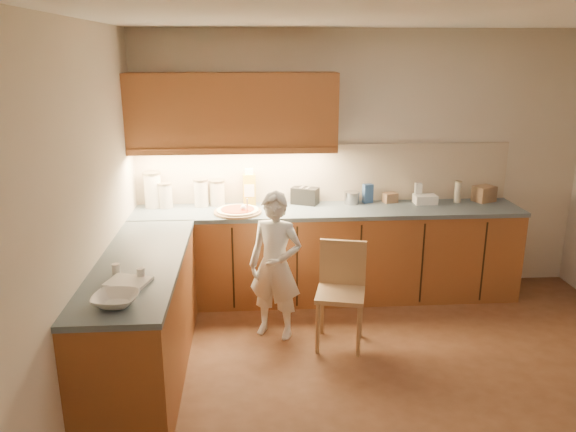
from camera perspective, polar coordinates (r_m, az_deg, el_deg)
The scene contains 24 objects.
room at distance 3.75m, azimuth 13.66°, elevation 4.97°, with size 4.54×4.50×2.62m.
l_counter at distance 5.13m, azimuth -1.41°, elevation -5.66°, with size 3.77×2.62×0.92m.
backsplash at distance 5.66m, azimuth 3.74°, elevation 4.37°, with size 3.75×0.02×0.58m, color beige.
upper_cabinets at distance 5.36m, azimuth -5.64°, elevation 10.55°, with size 1.95×0.36×0.73m.
pizza_on_board at distance 5.31m, azimuth -5.11°, elevation 0.51°, with size 0.45×0.45×0.18m.
child at distance 4.77m, azimuth -1.29°, elevation -5.09°, with size 0.47×0.31×1.28m, color white.
wooden_chair at distance 4.74m, azimuth 5.43°, elevation -7.08°, with size 0.47×0.47×0.87m.
mixing_bowl at distance 3.57m, azimuth -17.11°, elevation -8.13°, with size 0.27×0.27×0.07m, color white.
canister_a at distance 5.61m, azimuth -13.58°, elevation 2.63°, with size 0.17×0.17×0.35m.
canister_b at distance 5.57m, azimuth -12.34°, elevation 2.09°, with size 0.14×0.14×0.25m.
canister_c at distance 5.55m, azimuth -8.82°, elevation 2.37°, with size 0.15×0.15×0.28m.
canister_d at distance 5.57m, azimuth -7.20°, elevation 2.38°, with size 0.16×0.16×0.26m.
oil_jug at distance 5.55m, azimuth -3.96°, elevation 2.82°, with size 0.13×0.10×0.37m.
toaster at distance 5.59m, azimuth 1.74°, elevation 2.07°, with size 0.30×0.24×0.17m.
steel_pot at distance 5.64m, azimuth 6.49°, elevation 1.85°, with size 0.16×0.16×0.12m.
blue_box at distance 5.69m, azimuth 8.11°, elevation 2.28°, with size 0.10×0.07×0.19m, color #2E508A.
card_box_a at distance 5.75m, azimuth 10.34°, elevation 1.84°, with size 0.13×0.10×0.10m, color tan.
white_bottle at distance 5.80m, azimuth 13.07°, elevation 2.32°, with size 0.06×0.06×0.19m, color silver.
flat_pack at distance 5.78m, azimuth 13.76°, elevation 1.66°, with size 0.22×0.15×0.09m, color white.
tall_jar at distance 5.88m, azimuth 16.86°, elevation 2.37°, with size 0.07×0.07×0.22m.
card_box_b at distance 6.03m, azimuth 19.30°, elevation 2.15°, with size 0.20×0.16×0.16m, color #9C7654.
dough_cloth at distance 3.87m, azimuth -15.94°, elevation -6.45°, with size 0.27×0.21×0.02m, color white.
spice_jar_a at distance 4.04m, azimuth -17.08°, elevation -5.16°, with size 0.05×0.05×0.07m, color white.
spice_jar_b at distance 3.91m, azimuth -14.73°, elevation -5.65°, with size 0.06×0.06×0.07m, color white.
Camera 1 is at (-1.13, -3.50, 2.40)m, focal length 35.00 mm.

